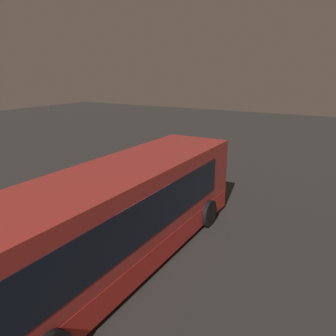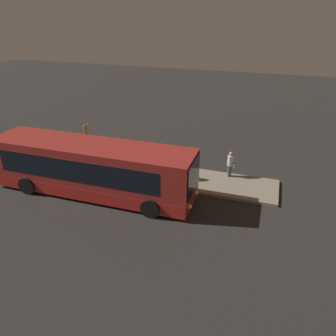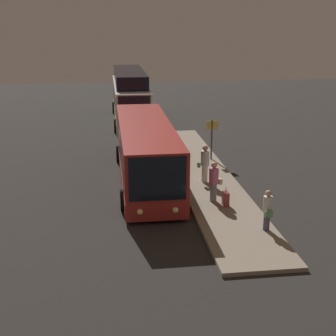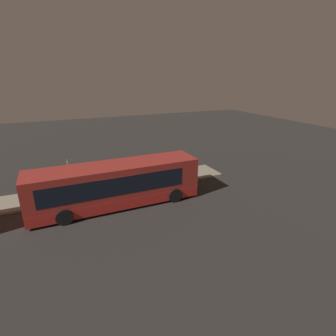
{
  "view_description": "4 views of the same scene",
  "coord_description": "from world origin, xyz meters",
  "px_view_note": "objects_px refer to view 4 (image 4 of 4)",
  "views": [
    {
      "loc": [
        -6.35,
        -5.57,
        5.53
      ],
      "look_at": [
        4.27,
        0.63,
        1.89
      ],
      "focal_mm": 35.0,
      "sensor_mm": 36.0,
      "label": 1
    },
    {
      "loc": [
        9.0,
        -13.83,
        9.49
      ],
      "look_at": [
        4.27,
        0.63,
        1.89
      ],
      "focal_mm": 35.0,
      "sensor_mm": 36.0,
      "label": 2
    },
    {
      "loc": [
        22.68,
        -1.75,
        7.73
      ],
      "look_at": [
        4.27,
        0.63,
        1.89
      ],
      "focal_mm": 50.0,
      "sensor_mm": 36.0,
      "label": 3
    },
    {
      "loc": [
        -3.32,
        -16.25,
        8.5
      ],
      "look_at": [
        4.27,
        0.63,
        1.89
      ],
      "focal_mm": 28.0,
      "sensor_mm": 36.0,
      "label": 4
    }
  ],
  "objects_px": {
    "bus_lead": "(115,185)",
    "suitcase": "(158,175)",
    "sign_post": "(68,170)",
    "passenger_boarding": "(122,173)",
    "passenger_with_bags": "(181,161)",
    "passenger_waiting": "(153,170)"
  },
  "relations": [
    {
      "from": "passenger_waiting",
      "to": "passenger_with_bags",
      "type": "relative_size",
      "value": 1.13
    },
    {
      "from": "passenger_with_bags",
      "to": "sign_post",
      "type": "height_order",
      "value": "sign_post"
    },
    {
      "from": "bus_lead",
      "to": "sign_post",
      "type": "bearing_deg",
      "value": 123.79
    },
    {
      "from": "passenger_with_bags",
      "to": "bus_lead",
      "type": "bearing_deg",
      "value": -53.3
    },
    {
      "from": "passenger_boarding",
      "to": "passenger_with_bags",
      "type": "xyz_separation_m",
      "value": [
        5.78,
        1.21,
        -0.14
      ]
    },
    {
      "from": "bus_lead",
      "to": "sign_post",
      "type": "relative_size",
      "value": 5.0
    },
    {
      "from": "suitcase",
      "to": "sign_post",
      "type": "relative_size",
      "value": 0.37
    },
    {
      "from": "passenger_with_bags",
      "to": "sign_post",
      "type": "bearing_deg",
      "value": -82.99
    },
    {
      "from": "suitcase",
      "to": "sign_post",
      "type": "distance_m",
      "value": 7.2
    },
    {
      "from": "passenger_boarding",
      "to": "sign_post",
      "type": "distance_m",
      "value": 4.07
    },
    {
      "from": "passenger_boarding",
      "to": "suitcase",
      "type": "relative_size",
      "value": 2.19
    },
    {
      "from": "passenger_waiting",
      "to": "sign_post",
      "type": "relative_size",
      "value": 0.79
    },
    {
      "from": "suitcase",
      "to": "sign_post",
      "type": "xyz_separation_m",
      "value": [
        -7.05,
        0.92,
        1.14
      ]
    },
    {
      "from": "bus_lead",
      "to": "sign_post",
      "type": "xyz_separation_m",
      "value": [
        -2.66,
        3.98,
        0.15
      ]
    },
    {
      "from": "bus_lead",
      "to": "passenger_boarding",
      "type": "relative_size",
      "value": 6.12
    },
    {
      "from": "bus_lead",
      "to": "passenger_with_bags",
      "type": "distance_m",
      "value": 8.06
    },
    {
      "from": "bus_lead",
      "to": "passenger_boarding",
      "type": "bearing_deg",
      "value": 66.61
    },
    {
      "from": "passenger_boarding",
      "to": "sign_post",
      "type": "xyz_separation_m",
      "value": [
        -3.87,
        1.19,
        0.44
      ]
    },
    {
      "from": "bus_lead",
      "to": "suitcase",
      "type": "bearing_deg",
      "value": 34.95
    },
    {
      "from": "passenger_waiting",
      "to": "passenger_with_bags",
      "type": "xyz_separation_m",
      "value": [
        3.21,
        1.33,
        -0.1
      ]
    },
    {
      "from": "bus_lead",
      "to": "passenger_with_bags",
      "type": "bearing_deg",
      "value": 29.75
    },
    {
      "from": "passenger_waiting",
      "to": "suitcase",
      "type": "distance_m",
      "value": 0.98
    }
  ]
}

